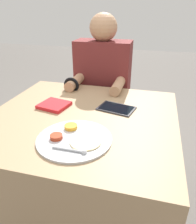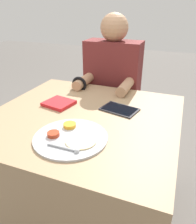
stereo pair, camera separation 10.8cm
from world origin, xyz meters
name	(u,v)px [view 2 (the right image)]	position (x,y,z in m)	size (l,w,h in m)	color
ground_plane	(87,210)	(0.00, 0.00, 0.00)	(12.00, 12.00, 0.00)	#605B56
dining_table	(85,168)	(0.00, 0.00, 0.37)	(1.01, 0.96, 0.75)	#9E7F5B
thali_tray	(71,137)	(0.04, -0.23, 0.75)	(0.33, 0.33, 0.03)	#B7BABF
red_notebook	(59,103)	(-0.19, 0.07, 0.75)	(0.18, 0.18, 0.02)	silver
tablet_device	(119,109)	(0.17, 0.13, 0.75)	(0.22, 0.17, 0.01)	#28282D
person_diner	(112,99)	(-0.04, 0.63, 0.58)	(0.42, 0.44, 1.24)	black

